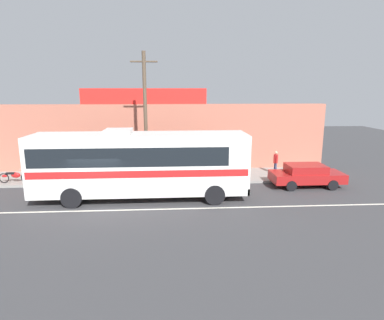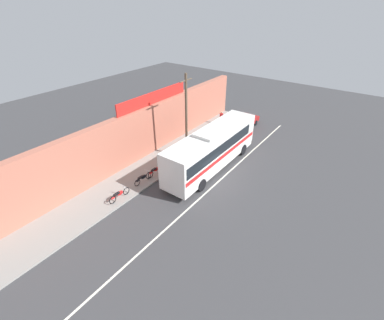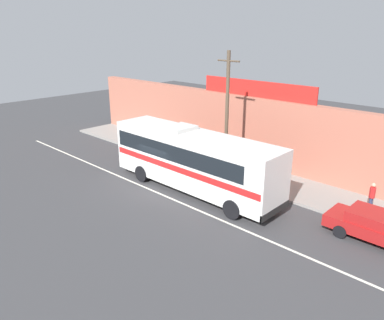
# 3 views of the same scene
# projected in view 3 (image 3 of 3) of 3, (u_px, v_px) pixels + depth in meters

# --- Properties ---
(ground_plane) EXTENTS (70.00, 70.00, 0.00)m
(ground_plane) POSITION_uv_depth(u_px,v_px,m) (158.00, 185.00, 23.08)
(ground_plane) COLOR #3A3A3D
(sidewalk_slab) EXTENTS (30.00, 3.60, 0.14)m
(sidewalk_slab) POSITION_uv_depth(u_px,v_px,m) (212.00, 163.00, 26.61)
(sidewalk_slab) COLOR gray
(sidewalk_slab) RESTS_ON ground_plane
(storefront_facade) EXTENTS (30.00, 0.70, 4.80)m
(storefront_facade) POSITION_uv_depth(u_px,v_px,m) (232.00, 126.00, 27.31)
(storefront_facade) COLOR #B26651
(storefront_facade) RESTS_ON ground_plane
(storefront_billboard) EXTENTS (8.85, 0.12, 1.10)m
(storefront_billboard) POSITION_uv_depth(u_px,v_px,m) (256.00, 89.00, 25.09)
(storefront_billboard) COLOR red
(storefront_billboard) RESTS_ON storefront_facade
(road_center_stripe) EXTENTS (30.00, 0.14, 0.01)m
(road_center_stripe) POSITION_uv_depth(u_px,v_px,m) (148.00, 189.00, 22.53)
(road_center_stripe) COLOR silver
(road_center_stripe) RESTS_ON ground_plane
(intercity_bus) EXTENTS (11.26, 2.67, 3.78)m
(intercity_bus) POSITION_uv_depth(u_px,v_px,m) (192.00, 158.00, 21.66)
(intercity_bus) COLOR silver
(intercity_bus) RESTS_ON ground_plane
(parked_car) EXTENTS (4.31, 1.88, 1.37)m
(parked_car) POSITION_uv_depth(u_px,v_px,m) (376.00, 226.00, 16.81)
(parked_car) COLOR maroon
(parked_car) RESTS_ON ground_plane
(utility_pole) EXTENTS (1.60, 0.22, 7.87)m
(utility_pole) POSITION_uv_depth(u_px,v_px,m) (227.00, 114.00, 22.82)
(utility_pole) COLOR brown
(utility_pole) RESTS_ON sidewalk_slab
(motorcycle_blue) EXTENTS (1.95, 0.56, 0.94)m
(motorcycle_blue) POSITION_uv_depth(u_px,v_px,m) (146.00, 144.00, 29.48)
(motorcycle_blue) COLOR black
(motorcycle_blue) RESTS_ON sidewalk_slab
(motorcycle_orange) EXTENTS (1.91, 0.56, 0.94)m
(motorcycle_orange) POSITION_uv_depth(u_px,v_px,m) (169.00, 150.00, 27.88)
(motorcycle_orange) COLOR black
(motorcycle_orange) RESTS_ON sidewalk_slab
(motorcycle_green) EXTENTS (1.90, 0.56, 0.94)m
(motorcycle_green) POSITION_uv_depth(u_px,v_px,m) (183.00, 155.00, 26.89)
(motorcycle_green) COLOR black
(motorcycle_green) RESTS_ON sidewalk_slab
(pedestrian_far_left) EXTENTS (0.30, 0.48, 1.59)m
(pedestrian_far_left) POSITION_uv_depth(u_px,v_px,m) (372.00, 195.00, 19.19)
(pedestrian_far_left) COLOR navy
(pedestrian_far_left) RESTS_ON sidewalk_slab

